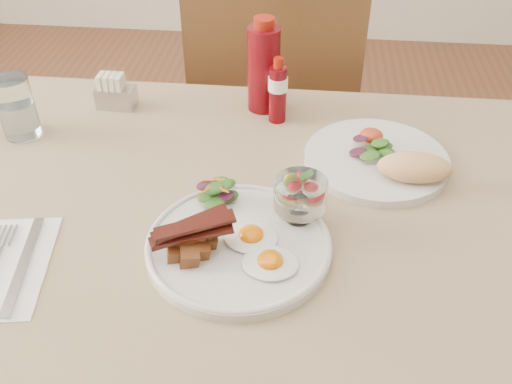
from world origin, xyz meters
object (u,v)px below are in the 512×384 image
object	(u,v)px
main_plate	(239,246)
ketchup_bottle	(264,68)
table	(246,256)
fruit_cup	(300,194)
water_glass	(17,111)
sugar_caddy	(115,94)
second_plate	(385,160)
hot_sauce_bottle	(278,91)
chair_far	(275,123)

from	to	relation	value
main_plate	ketchup_bottle	size ratio (longest dim) A/B	1.45
table	ketchup_bottle	bearing A→B (deg)	90.64
fruit_cup	water_glass	bearing A→B (deg)	158.84
fruit_cup	sugar_caddy	world-z (taller)	fruit_cup
main_plate	second_plate	xyz separation A→B (m)	(0.23, 0.24, 0.01)
main_plate	fruit_cup	distance (m)	0.12
ketchup_bottle	hot_sauce_bottle	world-z (taller)	ketchup_bottle
chair_far	sugar_caddy	distance (m)	0.53
main_plate	sugar_caddy	bearing A→B (deg)	127.74
hot_sauce_bottle	chair_far	bearing A→B (deg)	94.50
fruit_cup	sugar_caddy	distance (m)	0.52
table	main_plate	distance (m)	0.12
table	water_glass	distance (m)	0.52
table	water_glass	xyz separation A→B (m)	(-0.46, 0.20, 0.14)
table	main_plate	size ratio (longest dim) A/B	4.75
ketchup_bottle	hot_sauce_bottle	distance (m)	0.06
main_plate	ketchup_bottle	bearing A→B (deg)	90.40
ketchup_bottle	water_glass	world-z (taller)	ketchup_bottle
chair_far	hot_sauce_bottle	bearing A→B (deg)	-85.50
ketchup_bottle	water_glass	size ratio (longest dim) A/B	1.63
chair_far	hot_sauce_bottle	size ratio (longest dim) A/B	6.87
table	hot_sauce_bottle	xyz separation A→B (m)	(0.03, 0.31, 0.15)
second_plate	water_glass	size ratio (longest dim) A/B	2.19
table	fruit_cup	size ratio (longest dim) A/B	15.96
ketchup_bottle	table	bearing A→B (deg)	-89.36
fruit_cup	water_glass	world-z (taller)	water_glass
hot_sauce_bottle	table	bearing A→B (deg)	-95.24
table	fruit_cup	world-z (taller)	fruit_cup
table	fruit_cup	bearing A→B (deg)	-6.29
hot_sauce_bottle	water_glass	size ratio (longest dim) A/B	1.14
chair_far	ketchup_bottle	world-z (taller)	ketchup_bottle
water_glass	hot_sauce_bottle	bearing A→B (deg)	12.06
hot_sauce_bottle	sugar_caddy	xyz separation A→B (m)	(-0.34, 0.02, -0.04)
sugar_caddy	second_plate	bearing A→B (deg)	-15.30
table	sugar_caddy	xyz separation A→B (m)	(-0.31, 0.33, 0.12)
fruit_cup	main_plate	bearing A→B (deg)	-142.86
fruit_cup	ketchup_bottle	bearing A→B (deg)	103.92
second_plate	sugar_caddy	bearing A→B (deg)	163.08
hot_sauce_bottle	main_plate	bearing A→B (deg)	-94.35
hot_sauce_bottle	fruit_cup	bearing A→B (deg)	-79.60
chair_far	water_glass	distance (m)	0.71
sugar_caddy	main_plate	bearing A→B (deg)	-50.64
second_plate	main_plate	bearing A→B (deg)	-134.69
hot_sauce_bottle	sugar_caddy	size ratio (longest dim) A/B	1.68
table	ketchup_bottle	size ratio (longest dim) A/B	6.86
sugar_caddy	table	bearing A→B (deg)	-44.66
ketchup_bottle	water_glass	xyz separation A→B (m)	(-0.46, -0.15, -0.04)
chair_far	ketchup_bottle	size ratio (longest dim) A/B	4.80
water_glass	table	bearing A→B (deg)	-23.70
main_plate	hot_sauce_bottle	xyz separation A→B (m)	(0.03, 0.38, 0.06)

